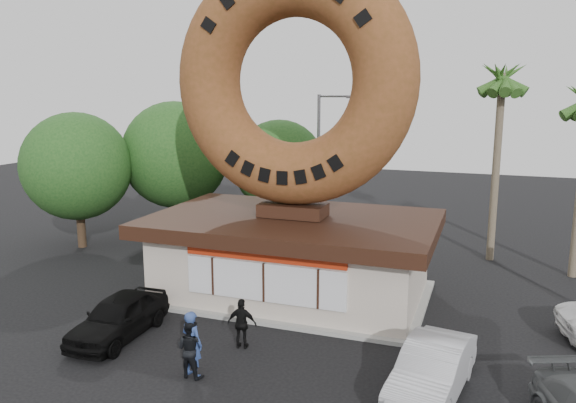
# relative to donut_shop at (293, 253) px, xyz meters

# --- Properties ---
(ground) EXTENTS (90.00, 90.00, 0.00)m
(ground) POSITION_rel_donut_shop_xyz_m (0.00, -5.98, -1.77)
(ground) COLOR black
(ground) RESTS_ON ground
(donut_shop) EXTENTS (11.20, 7.20, 3.80)m
(donut_shop) POSITION_rel_donut_shop_xyz_m (0.00, 0.00, 0.00)
(donut_shop) COLOR #B9AC9E
(donut_shop) RESTS_ON ground
(giant_donut) EXTENTS (9.48, 2.42, 9.48)m
(giant_donut) POSITION_rel_donut_shop_xyz_m (0.00, 0.02, 6.77)
(giant_donut) COLOR brown
(giant_donut) RESTS_ON donut_shop
(tree_west) EXTENTS (6.00, 6.00, 7.65)m
(tree_west) POSITION_rel_donut_shop_xyz_m (-9.50, 7.02, 2.87)
(tree_west) COLOR #473321
(tree_west) RESTS_ON ground
(tree_mid) EXTENTS (5.20, 5.20, 6.63)m
(tree_mid) POSITION_rel_donut_shop_xyz_m (-4.00, 9.02, 2.25)
(tree_mid) COLOR #473321
(tree_mid) RESTS_ON ground
(tree_far) EXTENTS (5.60, 5.60, 7.14)m
(tree_far) POSITION_rel_donut_shop_xyz_m (-13.00, 3.02, 2.56)
(tree_far) COLOR #473321
(tree_far) RESTS_ON ground
(palm_near) EXTENTS (2.60, 2.60, 9.75)m
(palm_near) POSITION_rel_donut_shop_xyz_m (7.50, 8.02, 6.65)
(palm_near) COLOR #726651
(palm_near) RESTS_ON ground
(street_lamp) EXTENTS (2.11, 0.20, 8.00)m
(street_lamp) POSITION_rel_donut_shop_xyz_m (-1.86, 10.02, 2.72)
(street_lamp) COLOR #59595E
(street_lamp) RESTS_ON ground
(person_left) EXTENTS (0.83, 0.67, 1.98)m
(person_left) POSITION_rel_donut_shop_xyz_m (-0.54, -7.21, -0.77)
(person_left) COLOR navy
(person_left) RESTS_ON ground
(person_center) EXTENTS (0.89, 0.71, 1.73)m
(person_center) POSITION_rel_donut_shop_xyz_m (-0.58, -7.26, -0.90)
(person_center) COLOR black
(person_center) RESTS_ON ground
(person_right) EXTENTS (1.01, 0.52, 1.65)m
(person_right) POSITION_rel_donut_shop_xyz_m (0.06, -5.06, -0.94)
(person_right) COLOR black
(person_right) RESTS_ON ground
(car_black) EXTENTS (1.82, 4.31, 1.46)m
(car_black) POSITION_rel_donut_shop_xyz_m (-4.18, -5.73, -1.04)
(car_black) COLOR black
(car_black) RESTS_ON ground
(car_silver) EXTENTS (2.21, 4.63, 1.46)m
(car_silver) POSITION_rel_donut_shop_xyz_m (6.10, -5.93, -1.03)
(car_silver) COLOR #B3B4B9
(car_silver) RESTS_ON ground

